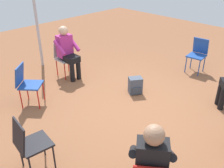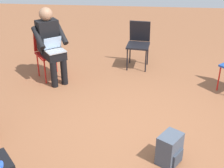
{
  "view_description": "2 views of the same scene",
  "coord_description": "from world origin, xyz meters",
  "px_view_note": "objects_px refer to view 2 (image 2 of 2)",
  "views": [
    {
      "loc": [
        2.59,
        -3.23,
        2.74
      ],
      "look_at": [
        -0.36,
        -0.27,
        0.5
      ],
      "focal_mm": 40.0,
      "sensor_mm": 36.0,
      "label": 1
    },
    {
      "loc": [
        0.01,
        3.29,
        2.43
      ],
      "look_at": [
        0.3,
        0.03,
        0.74
      ],
      "focal_mm": 50.0,
      "sensor_mm": 36.0,
      "label": 2
    }
  ],
  "objects_px": {
    "chair_south": "(139,41)",
    "backpack_near_laptop_user": "(169,150)",
    "person_with_laptop": "(50,42)",
    "chair_southeast": "(48,50)"
  },
  "relations": [
    {
      "from": "backpack_near_laptop_user",
      "to": "person_with_laptop",
      "type": "bearing_deg",
      "value": -46.67
    },
    {
      "from": "chair_southeast",
      "to": "person_with_laptop",
      "type": "xyz_separation_m",
      "value": [
        -0.1,
        0.14,
        0.2
      ]
    },
    {
      "from": "person_with_laptop",
      "to": "backpack_near_laptop_user",
      "type": "height_order",
      "value": "person_with_laptop"
    },
    {
      "from": "chair_southeast",
      "to": "person_with_laptop",
      "type": "distance_m",
      "value": 0.26
    },
    {
      "from": "chair_south",
      "to": "backpack_near_laptop_user",
      "type": "bearing_deg",
      "value": 104.99
    },
    {
      "from": "chair_southeast",
      "to": "chair_south",
      "type": "relative_size",
      "value": 1.0
    },
    {
      "from": "chair_south",
      "to": "person_with_laptop",
      "type": "xyz_separation_m",
      "value": [
        1.45,
        0.71,
        0.2
      ]
    },
    {
      "from": "person_with_laptop",
      "to": "backpack_near_laptop_user",
      "type": "distance_m",
      "value": 2.74
    },
    {
      "from": "chair_southeast",
      "to": "backpack_near_laptop_user",
      "type": "relative_size",
      "value": 2.36
    },
    {
      "from": "chair_southeast",
      "to": "chair_south",
      "type": "height_order",
      "value": "same"
    }
  ]
}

